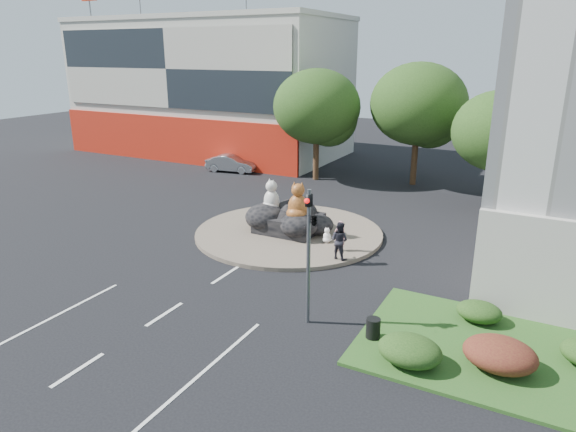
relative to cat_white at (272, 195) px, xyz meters
The scene contains 21 objects.
ground 10.34m from the cat_white, 83.78° to the right, with size 120.00×120.00×0.00m, color black.
roundabout_island 2.21m from the cat_white, ahead, with size 10.00×10.00×0.20m, color brown.
rock_plinth 1.75m from the cat_white, ahead, with size 3.20×2.60×0.90m, color black, non-canonical shape.
shophouse_block 24.92m from the cat_white, 133.47° to the left, with size 25.20×12.30×17.40m.
grass_verge 15.02m from the cat_white, 28.41° to the right, with size 10.00×6.00×0.12m, color #20521B.
tree_left 12.73m from the cat_white, 103.30° to the left, with size 6.46×6.46×8.27m.
tree_mid 15.01m from the cat_white, 73.39° to the left, with size 6.84×6.84×8.76m.
tree_right 14.49m from the cat_white, 44.46° to the left, with size 5.70×5.70×7.30m.
hedge_near_green 13.66m from the cat_white, 41.97° to the right, with size 2.00×1.60×0.90m, color #183611.
hedge_red 15.04m from the cat_white, 32.69° to the right, with size 2.20×1.76×0.99m, color #4B1414.
hedge_back_green 12.84m from the cat_white, 24.49° to the right, with size 1.60×1.28×0.72m, color #183611.
traffic_light 10.31m from the cat_white, 52.54° to the right, with size 0.44×1.24×5.00m.
street_lamp 14.30m from the cat_white, ahead, with size 2.34×0.22×8.06m.
cat_white is the anchor object (origin of this frame).
cat_tabby 1.92m from the cat_white, 15.30° to the right, with size 1.20×1.04×2.00m, color #B76A26, non-canonical shape.
kitten_calico 1.57m from the cat_white, 117.55° to the right, with size 0.62×0.53×1.03m, color beige, non-canonical shape.
kitten_white 3.92m from the cat_white, 10.71° to the right, with size 0.47×0.41×0.79m, color white, non-canonical shape.
pedestrian_pink 4.93m from the cat_white, 17.29° to the right, with size 0.55×0.36×1.51m, color #C78186.
pedestrian_dark 5.59m from the cat_white, 25.75° to the right, with size 0.87×0.68×1.79m, color black.
parked_car 15.05m from the cat_white, 132.39° to the left, with size 1.44×4.13×1.36m, color #93959A.
litter_bin 11.96m from the cat_white, 43.50° to the right, with size 0.49×0.49×0.70m, color black.
Camera 1 is at (12.15, -13.01, 9.41)m, focal length 32.00 mm.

